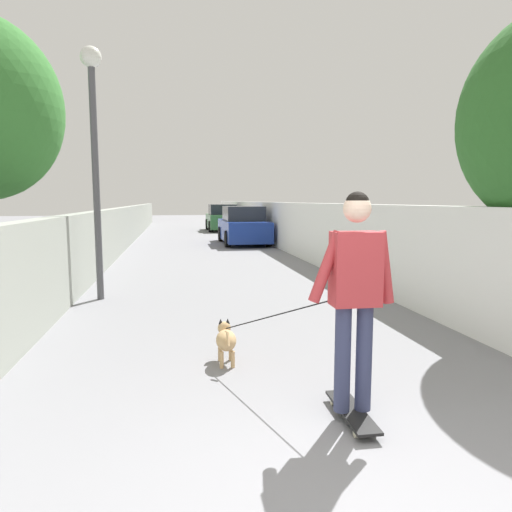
# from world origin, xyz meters

# --- Properties ---
(ground_plane) EXTENTS (80.00, 80.00, 0.00)m
(ground_plane) POSITION_xyz_m (14.00, 0.00, 0.00)
(ground_plane) COLOR gray
(wall_left) EXTENTS (48.00, 0.30, 1.52)m
(wall_left) POSITION_xyz_m (12.00, 2.92, 0.76)
(wall_left) COLOR #999E93
(wall_left) RESTS_ON ground
(fence_right) EXTENTS (48.00, 0.30, 1.70)m
(fence_right) POSITION_xyz_m (12.00, -2.92, 0.85)
(fence_right) COLOR white
(fence_right) RESTS_ON ground
(lamp_post) EXTENTS (0.36, 0.36, 4.40)m
(lamp_post) POSITION_xyz_m (6.56, 2.37, 3.01)
(lamp_post) COLOR #4C4C51
(lamp_post) RESTS_ON ground
(skateboard) EXTENTS (0.80, 0.22, 0.08)m
(skateboard) POSITION_xyz_m (1.36, -0.38, 0.07)
(skateboard) COLOR black
(skateboard) RESTS_ON ground
(person_skateboarder) EXTENTS (0.23, 0.71, 1.77)m
(person_skateboarder) POSITION_xyz_m (1.36, -0.38, 1.13)
(person_skateboarder) COLOR #333859
(person_skateboarder) RESTS_ON skateboard
(dog) EXTENTS (1.79, 0.99, 1.06)m
(dog) POSITION_xyz_m (2.86, 0.48, 0.28)
(dog) COLOR tan
(dog) RESTS_ON ground
(car_near) EXTENTS (4.12, 1.80, 1.54)m
(car_near) POSITION_xyz_m (16.70, -1.77, 0.71)
(car_near) COLOR navy
(car_near) RESTS_ON ground
(car_far) EXTENTS (3.82, 1.80, 1.54)m
(car_far) POSITION_xyz_m (25.05, -1.77, 0.71)
(car_far) COLOR #336B38
(car_far) RESTS_ON ground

